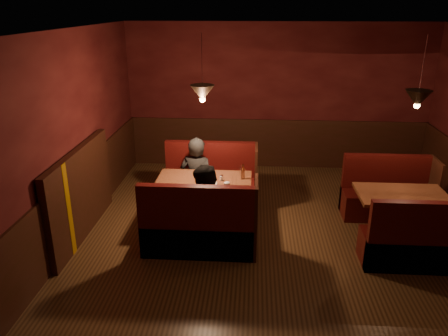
# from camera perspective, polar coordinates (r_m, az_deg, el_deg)

# --- Properties ---
(room) EXTENTS (6.02, 7.02, 2.92)m
(room) POSITION_cam_1_polar(r_m,az_deg,el_deg) (5.67, 5.59, -1.74)
(room) COLOR #412915
(room) RESTS_ON ground
(main_table) EXTENTS (1.41, 0.85, 0.99)m
(main_table) POSITION_cam_1_polar(r_m,az_deg,el_deg) (6.55, -2.49, -2.96)
(main_table) COLOR #612C15
(main_table) RESTS_ON ground
(main_bench_far) EXTENTS (1.55, 0.55, 1.06)m
(main_bench_far) POSITION_cam_1_polar(r_m,az_deg,el_deg) (7.37, -1.66, -2.24)
(main_bench_far) COLOR #36090A
(main_bench_far) RESTS_ON ground
(main_bench_near) EXTENTS (1.55, 0.55, 1.06)m
(main_bench_near) POSITION_cam_1_polar(r_m,az_deg,el_deg) (5.94, -3.16, -8.21)
(main_bench_near) COLOR #36090A
(main_bench_near) RESTS_ON ground
(second_table) EXTENTS (1.25, 0.80, 0.70)m
(second_table) POSITION_cam_1_polar(r_m,az_deg,el_deg) (6.70, 22.12, -4.56)
(second_table) COLOR #612C15
(second_table) RESTS_ON ground
(second_bench_far) EXTENTS (1.38, 0.52, 0.98)m
(second_bench_far) POSITION_cam_1_polar(r_m,az_deg,el_deg) (7.43, 20.46, -3.60)
(second_bench_far) COLOR #36090A
(second_bench_far) RESTS_ON ground
(second_bench_near) EXTENTS (1.38, 0.52, 0.98)m
(second_bench_near) POSITION_cam_1_polar(r_m,az_deg,el_deg) (6.17, 24.13, -9.22)
(second_bench_near) COLOR #36090A
(second_bench_near) RESTS_ON ground
(diner_a) EXTENTS (0.64, 0.48, 1.58)m
(diner_a) POSITION_cam_1_polar(r_m,az_deg,el_deg) (7.02, -3.59, 0.54)
(diner_a) COLOR black
(diner_a) RESTS_ON ground
(diner_b) EXTENTS (0.86, 0.73, 1.56)m
(diner_b) POSITION_cam_1_polar(r_m,az_deg,el_deg) (5.85, -2.15, -3.79)
(diner_b) COLOR black
(diner_b) RESTS_ON ground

